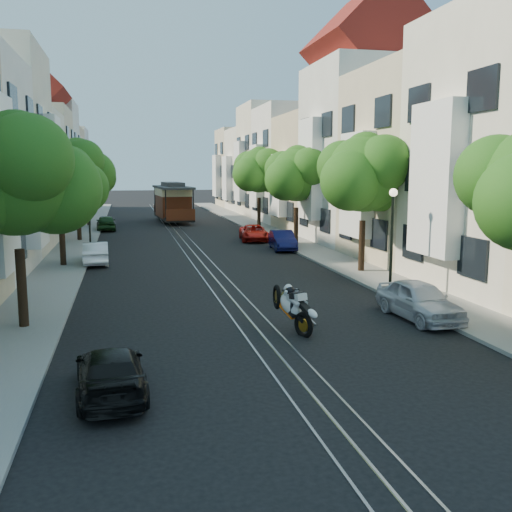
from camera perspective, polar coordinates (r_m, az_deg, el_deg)
ground at (r=45.11m, az=-7.77°, el=2.17°), size 200.00×200.00×0.00m
sidewalk_east at (r=46.31m, az=1.20°, el=2.49°), size 2.50×80.00×0.12m
sidewalk_west at (r=45.05m, az=-17.00°, el=1.94°), size 2.50×80.00×0.12m
rail_left at (r=45.07m, az=-8.47°, el=2.16°), size 0.06×80.00×0.02m
rail_slot at (r=45.11m, az=-7.77°, el=2.18°), size 0.06×80.00×0.02m
rail_right at (r=45.16m, az=-7.08°, el=2.20°), size 0.06×80.00×0.02m
lane_line at (r=45.11m, az=-7.77°, el=2.17°), size 0.08×80.00×0.01m
townhouses_east at (r=47.30m, az=6.75°, el=8.78°), size 7.75×72.00×12.00m
townhouses_west at (r=45.27m, az=-23.18°, el=8.03°), size 7.75×72.00×11.76m
tree_e_b at (r=27.98m, az=10.85°, el=7.92°), size 4.93×4.08×6.68m
tree_e_c at (r=38.31m, az=4.18°, el=7.99°), size 4.84×3.99×6.52m
tree_e_d at (r=48.94m, az=0.38°, el=8.46°), size 5.01×4.16×6.85m
tree_w_a at (r=18.91m, az=-22.78°, el=7.14°), size 4.93×4.08×6.68m
tree_w_b at (r=30.81m, az=-18.96°, el=7.03°), size 4.72×3.87×6.27m
tree_w_c at (r=41.76m, az=-17.44°, el=8.32°), size 5.13×4.28×7.09m
tree_w_d at (r=52.73m, az=-16.49°, el=7.83°), size 4.84×3.99×6.52m
lamp_east at (r=23.16m, az=13.47°, el=3.04°), size 0.32×0.32×4.16m
lamp_west at (r=38.79m, az=-16.39°, el=5.08°), size 0.32×0.32×4.16m
sportbike_rider at (r=17.77m, az=3.65°, el=-4.96°), size 0.90×2.10×1.50m
cable_car at (r=55.79m, az=-8.31°, el=5.51°), size 3.43×9.22×3.48m
parked_car_e_near at (r=20.02m, az=16.01°, el=-4.26°), size 1.74×3.92×1.31m
parked_car_e_mid at (r=35.88m, az=2.66°, el=1.58°), size 1.64×3.82×1.23m
parked_car_e_far at (r=40.53m, az=-0.21°, el=2.33°), size 2.33×4.25×1.13m
parked_car_w_near at (r=13.39m, az=-14.35°, el=-11.15°), size 1.72×3.76×1.07m
parked_car_w_mid at (r=31.62m, az=-15.74°, el=0.29°), size 1.43×3.70×1.20m
parked_car_w_far at (r=49.03m, az=-14.77°, el=3.23°), size 1.73×3.86×1.29m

